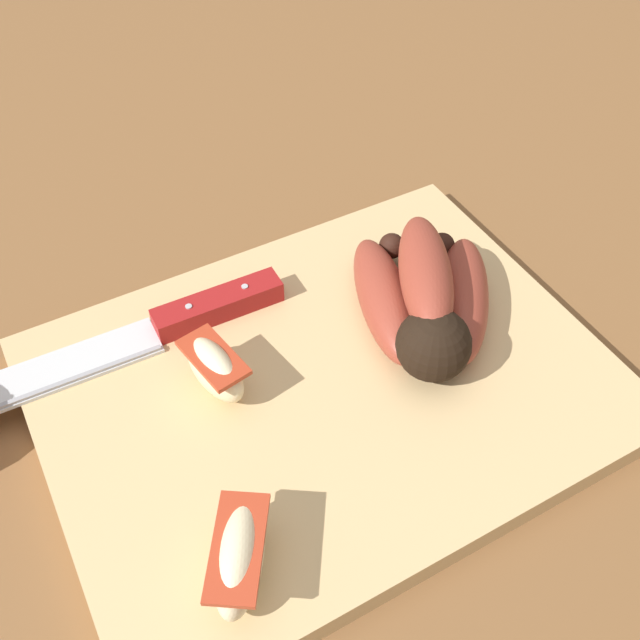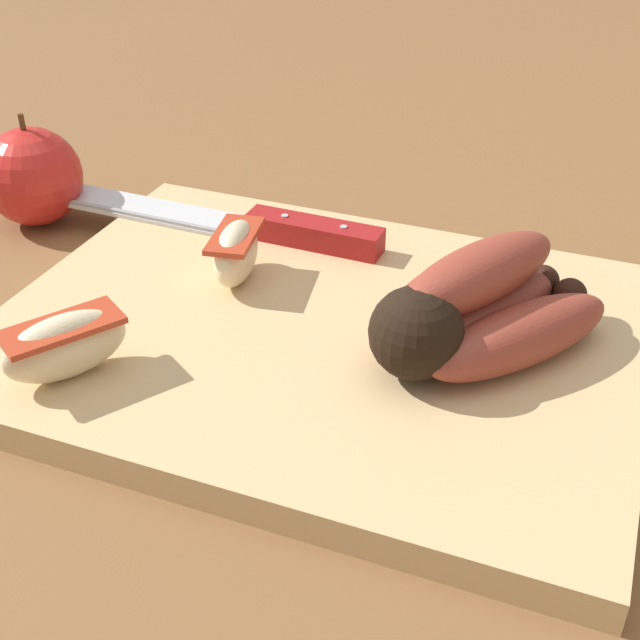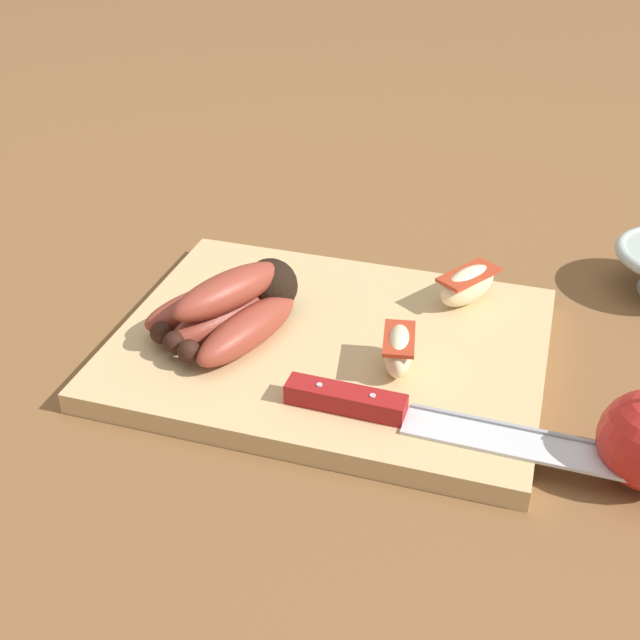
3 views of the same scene
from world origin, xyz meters
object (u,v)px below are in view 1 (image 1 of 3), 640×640
(apple_wedge_middle, at_px, (215,368))
(chefs_knife, at_px, (158,330))
(banana_bunch, at_px, (426,300))
(apple_wedge_near, at_px, (239,556))

(apple_wedge_middle, bearing_deg, chefs_knife, 106.42)
(banana_bunch, height_order, chefs_knife, banana_bunch)
(banana_bunch, relative_size, apple_wedge_near, 2.12)
(banana_bunch, relative_size, chefs_knife, 0.56)
(chefs_knife, bearing_deg, apple_wedge_middle, -73.58)
(banana_bunch, xyz_separation_m, apple_wedge_near, (-0.20, -0.11, -0.00))
(apple_wedge_near, height_order, apple_wedge_middle, apple_wedge_middle)
(apple_wedge_middle, bearing_deg, banana_bunch, -6.62)
(chefs_knife, relative_size, apple_wedge_near, 3.78)
(chefs_knife, relative_size, apple_wedge_middle, 4.53)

